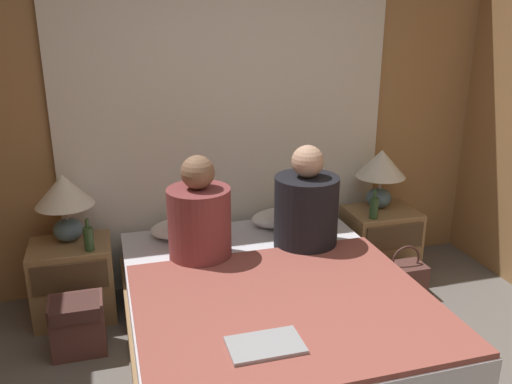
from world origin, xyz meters
The scene contains 17 objects.
wall_back centered at (0.00, 2.12, 1.25)m, with size 4.07×0.06×2.50m.
curtain_panel centered at (0.00, 2.06, 1.15)m, with size 2.53×0.03×2.31m.
bed centered at (0.00, 1.02, 0.23)m, with size 1.61×1.96×0.46m.
nightstand_left centered at (-1.11, 1.77, 0.26)m, with size 0.51×0.41×0.51m.
nightstand_right centered at (1.11, 1.77, 0.26)m, with size 0.51×0.41×0.51m.
lamp_left centered at (-1.11, 1.84, 0.82)m, with size 0.37×0.37×0.45m.
lamp_right centered at (1.11, 1.84, 0.82)m, with size 0.37×0.37×0.45m.
pillow_left centered at (-0.35, 1.81, 0.52)m, with size 0.48×0.30×0.12m.
pillow_right centered at (0.35, 1.81, 0.52)m, with size 0.48×0.30×0.12m.
blanket_on_bed centered at (0.00, 0.74, 0.48)m, with size 1.55×1.33×0.03m.
person_left_in_bed centered at (-0.32, 1.44, 0.73)m, with size 0.39×0.39×0.66m.
person_right_in_bed centered at (0.37, 1.44, 0.73)m, with size 0.41×0.41×0.68m.
beer_bottle_on_left_stand centered at (-0.98, 1.65, 0.59)m, with size 0.06×0.06×0.21m.
beer_bottle_on_right_stand centered at (0.97, 1.65, 0.60)m, with size 0.06×0.06×0.21m.
laptop_on_bed centered at (-0.22, 0.40, 0.50)m, with size 0.34×0.21×0.02m.
backpack_on_floor centered at (-1.08, 1.35, 0.20)m, with size 0.31×0.25×0.34m.
handbag_on_floor centered at (1.11, 1.40, 0.13)m, with size 0.28×0.20×0.39m.
Camera 1 is at (-0.83, -1.59, 1.95)m, focal length 38.00 mm.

